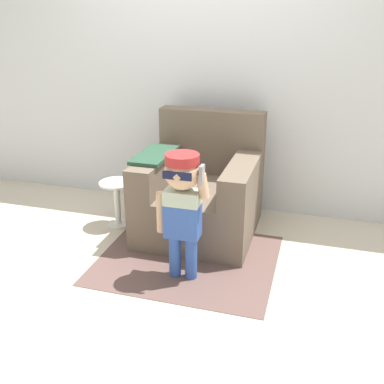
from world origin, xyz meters
The scene contains 6 objects.
ground_plane centered at (0.00, 0.00, 0.00)m, with size 10.00×10.00×0.00m, color beige.
wall_back centered at (0.00, 0.80, 1.30)m, with size 10.00×0.05×2.60m.
armchair centered at (0.13, 0.21, 0.34)m, with size 0.94×0.97×0.98m.
person_child centered at (0.21, -0.54, 0.61)m, with size 0.38×0.28×0.92m.
side_table centered at (-0.59, 0.08, 0.25)m, with size 0.29×0.29×0.41m.
rug centered at (0.17, -0.31, 0.00)m, with size 1.33×1.14×0.01m.
Camera 1 is at (1.05, -3.18, 1.78)m, focal length 42.00 mm.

